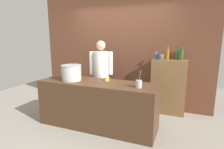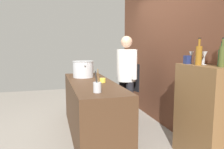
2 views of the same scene
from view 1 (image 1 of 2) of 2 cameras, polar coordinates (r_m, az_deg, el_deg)
ground_plane at (r=3.88m, az=-4.31°, el=-15.33°), size 8.00×8.00×0.00m
brick_back_panel at (r=4.76m, az=2.95°, el=8.56°), size 4.40×0.10×3.00m
prep_counter at (r=3.70m, az=-4.42°, el=-9.11°), size 2.29×0.70×0.90m
bar_cabinet at (r=4.44m, az=16.81°, el=-3.66°), size 0.76×0.32×1.24m
chef at (r=4.27m, az=-3.33°, el=0.95°), size 0.50×0.40×1.66m
stockpot_large at (r=3.75m, az=-12.32°, el=0.55°), size 0.45×0.40×0.31m
utensil_crock at (r=3.20m, az=8.23°, el=-2.74°), size 0.10×0.10×0.30m
butter_jar at (r=3.64m, az=-1.65°, el=-1.41°), size 0.10×0.10×0.07m
wine_bottle_amber at (r=4.27m, az=16.60°, el=5.97°), size 0.08×0.08×0.34m
wine_bottle_olive at (r=4.33m, az=20.60°, el=5.76°), size 0.07×0.07×0.33m
wine_bottle_green at (r=4.41m, az=19.49°, el=5.69°), size 0.08×0.08×0.29m
wine_glass_tall at (r=4.38m, az=13.38°, el=6.15°), size 0.07×0.07×0.16m
wine_glass_short at (r=4.37m, az=16.49°, el=6.01°), size 0.07×0.07×0.17m
spice_tin_navy at (r=4.28m, az=13.84°, el=5.18°), size 0.07×0.07×0.11m
spice_tin_silver at (r=4.42m, az=14.92°, el=5.25°), size 0.09×0.09×0.10m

